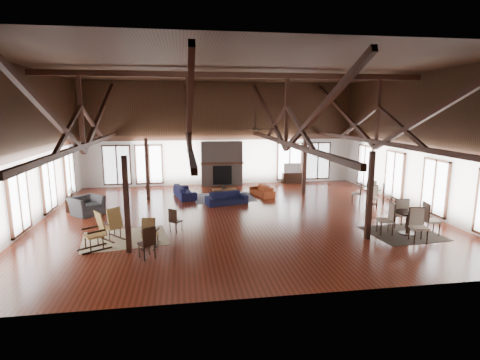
{
  "coord_description": "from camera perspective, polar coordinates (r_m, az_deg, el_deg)",
  "views": [
    {
      "loc": [
        -2.24,
        -15.07,
        4.4
      ],
      "look_at": [
        0.22,
        1.0,
        1.35
      ],
      "focal_mm": 28.0,
      "sensor_mm": 36.0,
      "label": 1
    }
  ],
  "objects": [
    {
      "name": "rug_dark",
      "position": [
        14.88,
        23.59,
        -7.47
      ],
      "size": [
        2.54,
        2.35,
        0.01
      ],
      "primitive_type": "cube",
      "rotation": [
        0.0,
        0.0,
        0.09
      ],
      "color": "black",
      "rests_on": "floor"
    },
    {
      "name": "vase",
      "position": [
        18.99,
        -2.5,
        -1.05
      ],
      "size": [
        0.26,
        0.26,
        0.21
      ],
      "primitive_type": "imported",
      "rotation": [
        0.0,
        0.0,
        0.33
      ],
      "color": "#B2B2B2",
      "rests_on": "coffee_table"
    },
    {
      "name": "ceiling_fan",
      "position": [
        14.35,
        2.32,
        7.95
      ],
      "size": [
        1.6,
        1.6,
        0.75
      ],
      "color": "black",
      "rests_on": "roof_truss"
    },
    {
      "name": "sofa_navy_left",
      "position": [
        19.33,
        -8.42,
        -1.75
      ],
      "size": [
        2.16,
        1.22,
        0.59
      ],
      "primitive_type": "imported",
      "rotation": [
        0.0,
        0.0,
        1.79
      ],
      "color": "#131436",
      "rests_on": "floor"
    },
    {
      "name": "wall_back",
      "position": [
        22.23,
        -2.94,
        7.0
      ],
      "size": [
        16.0,
        0.02,
        6.0
      ],
      "primitive_type": "cube",
      "color": "white",
      "rests_on": "floor"
    },
    {
      "name": "rocking_chair_b",
      "position": [
        12.57,
        -13.6,
        -7.88
      ],
      "size": [
        0.56,
        0.85,
        1.01
      ],
      "rotation": [
        0.0,
        0.0,
        -0.2
      ],
      "color": "olive",
      "rests_on": "floor"
    },
    {
      "name": "rug_tan",
      "position": [
        13.76,
        -17.12,
        -8.5
      ],
      "size": [
        3.13,
        2.63,
        0.01
      ],
      "primitive_type": "cube",
      "rotation": [
        0.0,
        0.0,
        0.16
      ],
      "color": "#C8AF8B",
      "rests_on": "floor"
    },
    {
      "name": "wall_right",
      "position": [
        18.28,
        25.51,
        5.2
      ],
      "size": [
        0.02,
        14.0,
        6.0
      ],
      "primitive_type": "cube",
      "color": "white",
      "rests_on": "floor"
    },
    {
      "name": "wall_left",
      "position": [
        16.2,
        -29.6,
        4.28
      ],
      "size": [
        0.02,
        14.0,
        6.0
      ],
      "primitive_type": "cube",
      "color": "white",
      "rests_on": "floor"
    },
    {
      "name": "side_chair_a",
      "position": [
        13.85,
        -9.98,
        -5.82
      ],
      "size": [
        0.53,
        0.53,
        0.89
      ],
      "rotation": [
        0.0,
        0.0,
        -0.65
      ],
      "color": "black",
      "rests_on": "floor"
    },
    {
      "name": "rug_navy",
      "position": [
        19.1,
        -2.52,
        -2.69
      ],
      "size": [
        3.11,
        2.41,
        0.01
      ],
      "primitive_type": "cube",
      "rotation": [
        0.0,
        0.0,
        0.06
      ],
      "color": "#161C3F",
      "rests_on": "floor"
    },
    {
      "name": "side_chair_b",
      "position": [
        11.6,
        -13.85,
        -8.91
      ],
      "size": [
        0.58,
        0.58,
        1.01
      ],
      "rotation": [
        0.0,
        0.0,
        0.55
      ],
      "color": "black",
      "rests_on": "floor"
    },
    {
      "name": "roof_truss",
      "position": [
        15.24,
        -0.26,
        9.23
      ],
      "size": [
        15.6,
        14.07,
        3.14
      ],
      "color": "black",
      "rests_on": "wall_back"
    },
    {
      "name": "post_grid",
      "position": [
        15.51,
        -0.26,
        -0.06
      ],
      "size": [
        8.16,
        7.16,
        3.05
      ],
      "color": "black",
      "rests_on": "floor"
    },
    {
      "name": "fireplace",
      "position": [
        22.08,
        -2.81,
        2.51
      ],
      "size": [
        2.5,
        0.69,
        2.6
      ],
      "color": "#68584F",
      "rests_on": "floor"
    },
    {
      "name": "cafe_table_far",
      "position": [
        18.92,
        19.46,
        -1.92
      ],
      "size": [
        1.89,
        1.89,
        0.98
      ],
      "rotation": [
        0.0,
        0.0,
        -0.42
      ],
      "color": "black",
      "rests_on": "floor"
    },
    {
      "name": "tv_console",
      "position": [
        23.16,
        7.96,
        0.35
      ],
      "size": [
        1.24,
        0.47,
        0.62
      ],
      "primitive_type": "cube",
      "color": "black",
      "rests_on": "floor"
    },
    {
      "name": "cup_far",
      "position": [
        18.85,
        19.57,
        -1.14
      ],
      "size": [
        0.16,
        0.16,
        0.1
      ],
      "primitive_type": "imported",
      "rotation": [
        0.0,
        0.0,
        -0.25
      ],
      "color": "#B2B2B2",
      "rests_on": "cafe_table_far"
    },
    {
      "name": "floor",
      "position": [
        15.86,
        -0.25,
        -5.48
      ],
      "size": [
        16.0,
        16.0,
        0.0
      ],
      "primitive_type": "plane",
      "color": "maroon",
      "rests_on": "ground"
    },
    {
      "name": "cup_near",
      "position": [
        14.6,
        24.47,
        -4.32
      ],
      "size": [
        0.17,
        0.17,
        0.11
      ],
      "primitive_type": "imported",
      "rotation": [
        0.0,
        0.0,
        -0.29
      ],
      "color": "#B2B2B2",
      "rests_on": "cafe_table_near"
    },
    {
      "name": "sofa_orange",
      "position": [
        19.56,
        3.38,
        -1.64
      ],
      "size": [
        1.85,
        1.1,
        0.51
      ],
      "primitive_type": "imported",
      "rotation": [
        0.0,
        0.0,
        -1.31
      ],
      "color": "#A2421F",
      "rests_on": "floor"
    },
    {
      "name": "television",
      "position": [
        23.05,
        7.92,
        1.85
      ],
      "size": [
        1.06,
        0.19,
        0.6
      ],
      "primitive_type": "imported",
      "rotation": [
        0.0,
        0.0,
        -0.05
      ],
      "color": "#B2B2B2",
      "rests_on": "tv_console"
    },
    {
      "name": "coffee_table",
      "position": [
        18.98,
        -2.38,
        -1.55
      ],
      "size": [
        1.23,
        0.69,
        0.46
      ],
      "rotation": [
        0.0,
        0.0,
        0.08
      ],
      "color": "brown",
      "rests_on": "floor"
    },
    {
      "name": "ceiling",
      "position": [
        15.32,
        -0.27,
        16.62
      ],
      "size": [
        16.0,
        14.0,
        0.02
      ],
      "primitive_type": "cube",
      "color": "black",
      "rests_on": "wall_back"
    },
    {
      "name": "rocking_chair_c",
      "position": [
        12.9,
        -20.95,
        -7.37
      ],
      "size": [
        1.06,
        0.93,
        1.22
      ],
      "rotation": [
        0.0,
        0.0,
        2.15
      ],
      "color": "olive",
      "rests_on": "floor"
    },
    {
      "name": "rocking_chair_a",
      "position": [
        13.58,
        -18.77,
        -6.47
      ],
      "size": [
        0.95,
        0.98,
        1.15
      ],
      "rotation": [
        0.0,
        0.0,
        0.73
      ],
      "color": "olive",
      "rests_on": "floor"
    },
    {
      "name": "side_table_lamp",
      "position": [
        18.05,
        -24.25,
        -3.09
      ],
      "size": [
        0.43,
        0.43,
        1.09
      ],
      "color": "black",
      "rests_on": "floor"
    },
    {
      "name": "sofa_navy_front",
      "position": [
        17.75,
        -2.05,
        -2.79
      ],
      "size": [
        2.08,
        1.2,
        0.57
      ],
      "primitive_type": "imported",
      "rotation": [
        0.0,
        0.0,
        0.24
      ],
      "color": "black",
      "rests_on": "floor"
    },
    {
      "name": "wall_front",
      "position": [
        8.49,
        6.7,
        1.05
      ],
      "size": [
        16.0,
        0.02,
        6.0
      ],
      "primitive_type": "cube",
      "color": "white",
      "rests_on": "floor"
    },
    {
      "name": "cafe_table_near",
      "position": [
        14.74,
        24.27,
        -5.4
      ],
      "size": [
        2.23,
        2.23,
        1.14
      ],
      "rotation": [
        0.0,
        0.0,
        -0.16
      ],
      "color": "black",
      "rests_on": "floor"
    },
    {
      "name": "armchair",
      "position": [
        17.25,
        -22.31,
        -3.62
      ],
      "size": [
        1.59,
        1.6,
        0.78
      ],
      "primitive_type": "imported",
      "rotation": [
        0.0,
        0.0,
        0.81
      ],
      "color": "#303032",
      "rests_on": "floor"
    }
  ]
}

